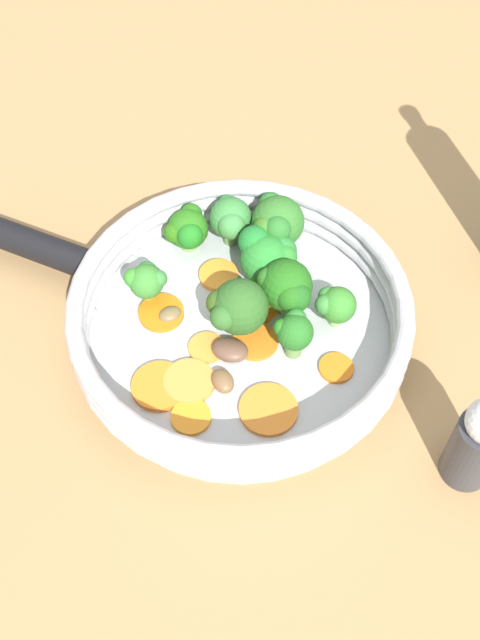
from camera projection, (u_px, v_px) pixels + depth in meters
ground_plane at (240, 340)px, 0.65m from camera, size 4.00×4.00×0.00m
skillet at (240, 335)px, 0.65m from camera, size 0.27×0.27×0.01m
skillet_rim_wall at (240, 315)px, 0.62m from camera, size 0.28×0.28×0.05m
skillet_handle at (25, 242)px, 0.68m from camera, size 0.16×0.08×0.03m
skillet_rivet_left at (135, 251)px, 0.69m from camera, size 0.01×0.01×0.01m
skillet_rivet_right at (92, 312)px, 0.65m from camera, size 0.01×0.01×0.01m
carrot_slice_0 at (161, 313)px, 0.65m from camera, size 0.05×0.05×0.01m
carrot_slice_1 at (258, 339)px, 0.63m from camera, size 0.05×0.05×0.00m
carrot_slice_2 at (207, 348)px, 0.63m from camera, size 0.04×0.04×0.00m
carrot_slice_3 at (254, 305)px, 0.65m from camera, size 0.06×0.06×0.00m
carrot_slice_4 at (189, 382)px, 0.61m from camera, size 0.05×0.05×0.01m
carrot_slice_5 at (268, 410)px, 0.59m from camera, size 0.06×0.06×0.00m
carrot_slice_6 at (191, 417)px, 0.59m from camera, size 0.03×0.03×0.00m
carrot_slice_7 at (336, 368)px, 0.61m from camera, size 0.04×0.04×0.00m
carrot_slice_8 at (160, 386)px, 0.60m from camera, size 0.06×0.06×0.01m
carrot_slice_9 at (219, 275)px, 0.67m from camera, size 0.05×0.05×0.00m
broccoli_floret_0 at (335, 305)px, 0.62m from camera, size 0.03×0.03×0.04m
broccoli_floret_1 at (287, 288)px, 0.62m from camera, size 0.05×0.04×0.06m
broccoli_floret_2 at (146, 280)px, 0.64m from camera, size 0.03×0.03×0.04m
broccoli_floret_3 at (276, 222)px, 0.67m from camera, size 0.05×0.05×0.06m
broccoli_floret_4 at (236, 311)px, 0.61m from camera, size 0.05×0.05×0.06m
broccoli_floret_5 at (187, 229)px, 0.68m from camera, size 0.04×0.04×0.04m
broccoli_floret_6 at (231, 219)px, 0.67m from camera, size 0.04×0.04×0.05m
broccoli_floret_7 at (294, 331)px, 0.61m from camera, size 0.03×0.03×0.04m
broccoli_floret_8 at (268, 256)px, 0.65m from camera, size 0.05×0.05×0.05m
mushroom_piece_0 at (170, 314)px, 0.64m from camera, size 0.02×0.02×0.01m
mushroom_piece_1 at (230, 350)px, 0.62m from camera, size 0.04×0.04×0.01m
mushroom_piece_2 at (223, 381)px, 0.60m from camera, size 0.03×0.02×0.01m
salt_shaker at (478, 442)px, 0.54m from camera, size 0.04×0.04×0.09m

